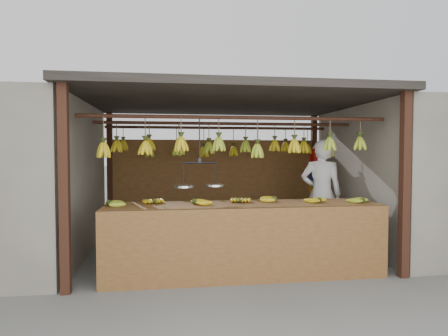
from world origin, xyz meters
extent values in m
plane|color=#5B5B57|center=(0.00, 0.00, 0.00)|extent=(80.00, 80.00, 0.00)
cube|color=black|center=(-2.00, -1.50, 1.15)|extent=(0.10, 0.10, 2.30)
cube|color=black|center=(2.00, -1.50, 1.15)|extent=(0.10, 0.10, 2.30)
cube|color=black|center=(-2.00, 1.50, 1.15)|extent=(0.10, 0.10, 2.30)
cube|color=black|center=(2.00, 1.50, 1.15)|extent=(0.10, 0.10, 2.30)
cube|color=black|center=(0.00, 0.00, 2.35)|extent=(4.30, 3.30, 0.10)
cylinder|color=black|center=(0.00, -1.00, 2.00)|extent=(4.00, 0.05, 0.05)
cylinder|color=black|center=(0.00, 0.00, 2.00)|extent=(4.00, 0.05, 0.05)
cylinder|color=black|center=(0.00, 1.00, 2.00)|extent=(4.00, 0.05, 0.05)
cube|color=brown|center=(0.00, 1.50, 0.90)|extent=(4.00, 0.06, 1.80)
cube|color=slate|center=(3.60, 0.00, 1.15)|extent=(3.00, 3.00, 2.30)
cube|color=brown|center=(0.06, -1.10, 0.86)|extent=(3.47, 0.77, 0.08)
cube|color=brown|center=(0.06, -1.49, 0.45)|extent=(3.47, 0.04, 0.90)
cube|color=black|center=(-1.58, -1.44, 0.41)|extent=(0.07, 0.07, 0.82)
cube|color=black|center=(1.69, -1.44, 0.41)|extent=(0.07, 0.07, 0.82)
cube|color=black|center=(-1.58, -0.76, 0.41)|extent=(0.07, 0.07, 0.82)
cube|color=black|center=(1.69, -0.76, 0.41)|extent=(0.07, 0.07, 0.82)
ellipsoid|color=#92A523|center=(-1.60, -1.09, 0.93)|extent=(0.28, 0.24, 0.06)
ellipsoid|color=gold|center=(-1.06, -0.98, 0.93)|extent=(0.25, 0.28, 0.06)
ellipsoid|color=gold|center=(-0.56, -1.10, 0.93)|extent=(0.29, 0.26, 0.06)
ellipsoid|color=gold|center=(0.03, -1.02, 0.93)|extent=(0.23, 0.27, 0.06)
ellipsoid|color=gold|center=(0.51, -0.91, 0.93)|extent=(0.28, 0.23, 0.06)
ellipsoid|color=gold|center=(1.06, -1.15, 0.93)|extent=(0.28, 0.30, 0.06)
ellipsoid|color=#92A523|center=(1.61, -1.23, 0.93)|extent=(0.29, 0.30, 0.06)
ellipsoid|color=gold|center=(-1.66, -1.05, 1.58)|extent=(0.16, 0.16, 0.28)
ellipsoid|color=gold|center=(-1.17, -0.96, 1.61)|extent=(0.16, 0.16, 0.28)
ellipsoid|color=gold|center=(-0.73, -1.04, 1.66)|extent=(0.16, 0.16, 0.28)
ellipsoid|color=#92A523|center=(-0.24, -0.98, 1.66)|extent=(0.16, 0.16, 0.28)
ellipsoid|color=#92A523|center=(0.26, -1.00, 1.57)|extent=(0.16, 0.16, 0.28)
ellipsoid|color=gold|center=(0.77, -0.95, 1.64)|extent=(0.16, 0.16, 0.28)
ellipsoid|color=#92A523|center=(1.24, -1.01, 1.66)|extent=(0.16, 0.16, 0.28)
ellipsoid|color=#92A523|center=(1.69, -0.97, 1.68)|extent=(0.16, 0.16, 0.28)
ellipsoid|color=gold|center=(-1.66, 0.00, 1.65)|extent=(0.16, 0.16, 0.28)
ellipsoid|color=gold|center=(-1.18, 0.01, 1.68)|extent=(0.16, 0.16, 0.28)
ellipsoid|color=#92A523|center=(-0.74, -0.05, 1.61)|extent=(0.16, 0.16, 0.28)
ellipsoid|color=#92A523|center=(-0.27, 0.02, 1.63)|extent=(0.16, 0.16, 0.28)
ellipsoid|color=#92A523|center=(0.29, -0.04, 1.65)|extent=(0.16, 0.16, 0.28)
ellipsoid|color=gold|center=(0.78, 0.03, 1.66)|extent=(0.16, 0.16, 0.28)
ellipsoid|color=gold|center=(1.24, -0.02, 1.64)|extent=(0.16, 0.16, 0.28)
ellipsoid|color=gold|center=(1.65, -0.03, 1.58)|extent=(0.16, 0.16, 0.28)
ellipsoid|color=gold|center=(-1.69, 1.04, 1.68)|extent=(0.16, 0.16, 0.28)
ellipsoid|color=#92A523|center=(-1.24, 1.04, 1.56)|extent=(0.16, 0.16, 0.28)
ellipsoid|color=#92A523|center=(-0.76, 1.05, 1.58)|extent=(0.16, 0.16, 0.28)
ellipsoid|color=gold|center=(-0.27, 0.98, 1.56)|extent=(0.16, 0.16, 0.28)
ellipsoid|color=gold|center=(0.28, 1.05, 1.58)|extent=(0.16, 0.16, 0.28)
ellipsoid|color=gold|center=(0.73, 1.03, 1.56)|extent=(0.16, 0.16, 0.28)
ellipsoid|color=gold|center=(1.25, 0.98, 1.66)|extent=(0.16, 0.16, 0.28)
ellipsoid|color=gold|center=(1.68, 1.01, 1.62)|extent=(0.16, 0.16, 0.28)
cylinder|color=black|center=(-0.49, -1.00, 1.71)|extent=(0.02, 0.02, 0.58)
cylinder|color=black|center=(-0.49, -1.00, 1.42)|extent=(0.45, 0.14, 0.02)
cylinder|color=silver|center=(-0.70, -1.05, 1.12)|extent=(0.25, 0.25, 0.02)
cylinder|color=silver|center=(-0.29, -0.95, 1.12)|extent=(0.25, 0.25, 0.02)
imported|color=white|center=(1.54, -0.02, 0.88)|extent=(0.73, 0.58, 1.76)
cube|color=red|center=(1.94, 1.35, 1.48)|extent=(0.08, 0.26, 0.34)
cube|color=#1426BF|center=(1.94, 1.35, 1.16)|extent=(0.08, 0.26, 0.34)
cube|color=yellow|center=(1.94, 1.35, 0.80)|extent=(0.08, 0.26, 0.34)
cube|color=#199926|center=(1.94, 1.35, 0.55)|extent=(0.08, 0.26, 0.34)
camera|label=1|loc=(-0.84, -5.74, 1.55)|focal=30.00mm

